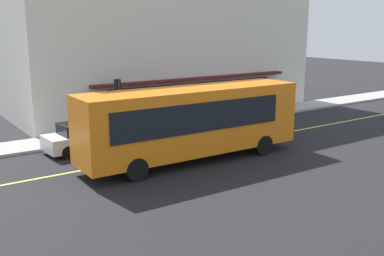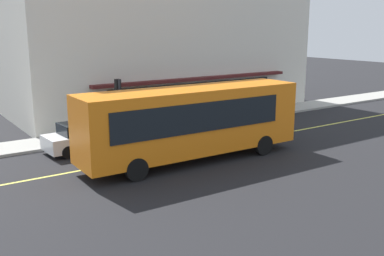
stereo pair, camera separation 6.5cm
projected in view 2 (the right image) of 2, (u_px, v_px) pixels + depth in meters
name	position (u px, v px, depth m)	size (l,w,h in m)	color
ground	(207.00, 147.00, 23.77)	(120.00, 120.00, 0.00)	black
sidewalk	(156.00, 127.00, 28.07)	(80.00, 2.57, 0.15)	#9E9B93
lane_centre_stripe	(207.00, 147.00, 23.77)	(36.00, 0.16, 0.01)	#D8D14C
storefront_building	(158.00, 25.00, 33.97)	(22.08, 10.80, 12.73)	silver
bus	(193.00, 120.00, 21.00)	(11.17, 2.74, 3.50)	orange
traffic_light	(118.00, 93.00, 25.57)	(0.30, 0.52, 3.20)	#2D2D33
car_white	(87.00, 136.00, 23.01)	(4.39, 2.05, 1.52)	white
pedestrian_mid_block	(149.00, 110.00, 28.49)	(0.34, 0.34, 1.59)	black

